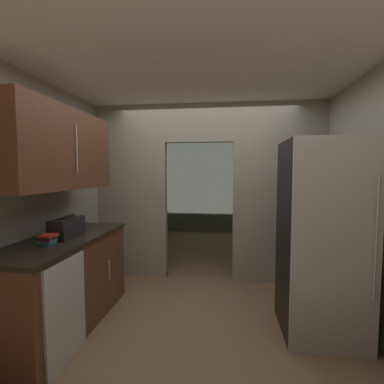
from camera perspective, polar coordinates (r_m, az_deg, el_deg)
The scene contains 10 objects.
ground at distance 3.20m, azimuth 0.86°, elevation -25.71°, with size 20.00×20.00×0.00m, color brown.
kitchen_overhead_slab at distance 3.33m, azimuth 1.74°, elevation 21.73°, with size 3.71×6.64×0.06m, color silver.
kitchen_partition at distance 4.09m, azimuth 3.44°, elevation 0.98°, with size 3.31×0.12×2.57m.
adjoining_room_shell at distance 6.36m, azimuth 4.53°, elevation 1.31°, with size 3.31×3.46×2.57m.
refrigerator at distance 3.04m, azimuth 24.79°, elevation -8.52°, with size 0.72×0.80×1.89m.
lower_cabinet_run at distance 3.25m, azimuth -24.65°, elevation -16.52°, with size 0.65×1.69×0.93m.
dishwasher at distance 2.73m, azimuth -24.25°, elevation -21.25°, with size 0.02×0.56×0.87m.
upper_cabinet_counterside at distance 3.05m, azimuth -25.40°, elevation 7.85°, with size 0.36×1.52×0.78m.
boombox at distance 3.11m, azimuth -24.17°, elevation -6.64°, with size 0.19×0.40×0.22m.
book_stack at distance 2.88m, azimuth -27.33°, elevation -8.56°, with size 0.15×0.16×0.10m.
Camera 1 is at (0.31, -2.76, 1.59)m, focal length 26.19 mm.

